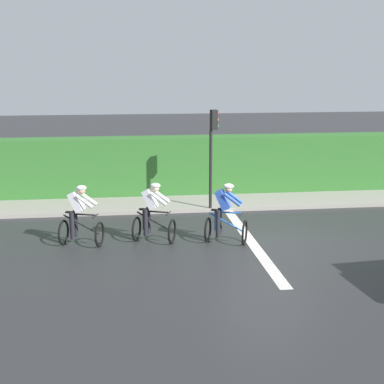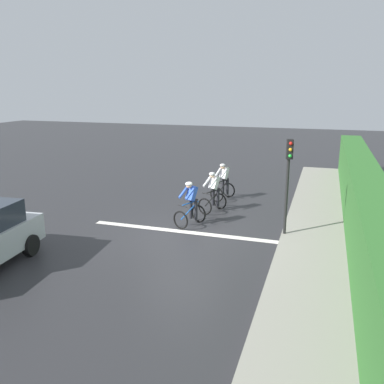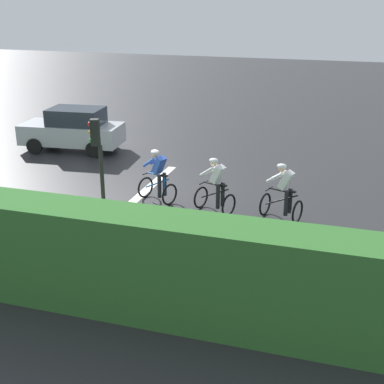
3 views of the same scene
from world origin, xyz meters
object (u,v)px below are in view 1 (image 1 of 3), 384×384
Objects in this scene: cyclist_second at (153,214)px; traffic_light_near_crossing at (213,145)px; cyclist_mid at (225,215)px; cyclist_lead at (79,217)px.

cyclist_second is 0.50× the size of traffic_light_near_crossing.
cyclist_mid is at bearing -99.71° from cyclist_second.
cyclist_second is at bearing 80.29° from cyclist_mid.
traffic_light_near_crossing is at bearing -34.65° from cyclist_second.
traffic_light_near_crossing reaches higher than cyclist_second.
cyclist_lead is 1.00× the size of cyclist_mid.
cyclist_lead is 0.50× the size of traffic_light_near_crossing.
cyclist_mid is (-0.33, -1.94, 0.00)m from cyclist_second.
cyclist_second is at bearing -88.31° from cyclist_lead.
cyclist_mid is (-0.27, -3.90, 0.00)m from cyclist_lead.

